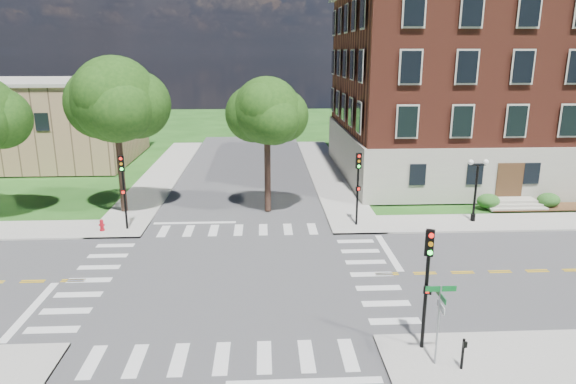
{
  "coord_description": "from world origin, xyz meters",
  "views": [
    {
      "loc": [
        1.66,
        -24.25,
        11.15
      ],
      "look_at": [
        3.09,
        4.75,
        3.2
      ],
      "focal_mm": 32.0,
      "sensor_mm": 36.0,
      "label": 1
    }
  ],
  "objects_px": {
    "traffic_signal_se": "(427,274)",
    "twin_lamp_west": "(476,186)",
    "push_button_post": "(463,352)",
    "fire_hydrant": "(102,225)",
    "street_sign_pole": "(439,310)",
    "traffic_signal_nw": "(123,183)",
    "traffic_signal_ne": "(358,180)"
  },
  "relations": [
    {
      "from": "street_sign_pole",
      "to": "fire_hydrant",
      "type": "height_order",
      "value": "street_sign_pole"
    },
    {
      "from": "traffic_signal_se",
      "to": "traffic_signal_ne",
      "type": "height_order",
      "value": "same"
    },
    {
      "from": "push_button_post",
      "to": "fire_hydrant",
      "type": "height_order",
      "value": "push_button_post"
    },
    {
      "from": "twin_lamp_west",
      "to": "push_button_post",
      "type": "xyz_separation_m",
      "value": [
        -7.06,
        -16.46,
        -1.73
      ]
    },
    {
      "from": "traffic_signal_nw",
      "to": "street_sign_pole",
      "type": "distance_m",
      "value": 21.7
    },
    {
      "from": "street_sign_pole",
      "to": "push_button_post",
      "type": "relative_size",
      "value": 2.58
    },
    {
      "from": "traffic_signal_se",
      "to": "traffic_signal_ne",
      "type": "relative_size",
      "value": 1.0
    },
    {
      "from": "traffic_signal_nw",
      "to": "push_button_post",
      "type": "bearing_deg",
      "value": -45.21
    },
    {
      "from": "traffic_signal_nw",
      "to": "fire_hydrant",
      "type": "distance_m",
      "value": 3.12
    },
    {
      "from": "traffic_signal_nw",
      "to": "push_button_post",
      "type": "xyz_separation_m",
      "value": [
        15.88,
        -16.0,
        -2.39
      ]
    },
    {
      "from": "traffic_signal_nw",
      "to": "push_button_post",
      "type": "distance_m",
      "value": 22.66
    },
    {
      "from": "traffic_signal_ne",
      "to": "street_sign_pole",
      "type": "relative_size",
      "value": 1.55
    },
    {
      "from": "traffic_signal_se",
      "to": "push_button_post",
      "type": "xyz_separation_m",
      "value": [
        1.01,
        -1.46,
        -2.39
      ]
    },
    {
      "from": "street_sign_pole",
      "to": "push_button_post",
      "type": "xyz_separation_m",
      "value": [
        0.85,
        -0.37,
        -1.51
      ]
    },
    {
      "from": "traffic_signal_nw",
      "to": "twin_lamp_west",
      "type": "relative_size",
      "value": 1.13
    },
    {
      "from": "traffic_signal_nw",
      "to": "street_sign_pole",
      "type": "height_order",
      "value": "traffic_signal_nw"
    },
    {
      "from": "traffic_signal_se",
      "to": "twin_lamp_west",
      "type": "distance_m",
      "value": 17.04
    },
    {
      "from": "street_sign_pole",
      "to": "traffic_signal_se",
      "type": "bearing_deg",
      "value": 97.98
    },
    {
      "from": "street_sign_pole",
      "to": "twin_lamp_west",
      "type": "bearing_deg",
      "value": 63.82
    },
    {
      "from": "traffic_signal_ne",
      "to": "street_sign_pole",
      "type": "bearing_deg",
      "value": -89.68
    },
    {
      "from": "push_button_post",
      "to": "twin_lamp_west",
      "type": "bearing_deg",
      "value": 66.79
    },
    {
      "from": "traffic_signal_se",
      "to": "push_button_post",
      "type": "distance_m",
      "value": 2.98
    },
    {
      "from": "twin_lamp_west",
      "to": "fire_hydrant",
      "type": "height_order",
      "value": "twin_lamp_west"
    },
    {
      "from": "traffic_signal_se",
      "to": "traffic_signal_nw",
      "type": "xyz_separation_m",
      "value": [
        -14.87,
        14.53,
        0.0
      ]
    },
    {
      "from": "push_button_post",
      "to": "fire_hydrant",
      "type": "xyz_separation_m",
      "value": [
        -17.38,
        15.69,
        -0.33
      ]
    },
    {
      "from": "traffic_signal_se",
      "to": "street_sign_pole",
      "type": "height_order",
      "value": "traffic_signal_se"
    },
    {
      "from": "traffic_signal_ne",
      "to": "fire_hydrant",
      "type": "relative_size",
      "value": 6.4
    },
    {
      "from": "twin_lamp_west",
      "to": "push_button_post",
      "type": "bearing_deg",
      "value": -113.21
    },
    {
      "from": "traffic_signal_nw",
      "to": "fire_hydrant",
      "type": "height_order",
      "value": "traffic_signal_nw"
    },
    {
      "from": "traffic_signal_se",
      "to": "street_sign_pole",
      "type": "relative_size",
      "value": 1.55
    },
    {
      "from": "fire_hydrant",
      "to": "traffic_signal_se",
      "type": "bearing_deg",
      "value": -41.0
    },
    {
      "from": "street_sign_pole",
      "to": "fire_hydrant",
      "type": "bearing_deg",
      "value": 137.16
    }
  ]
}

